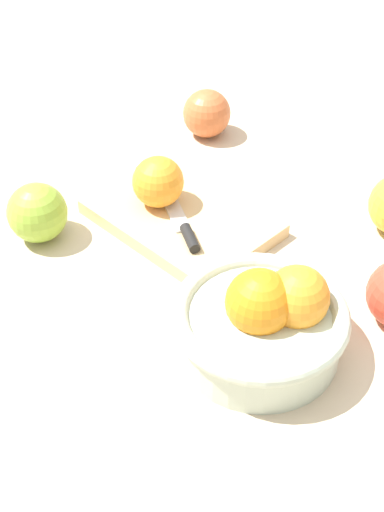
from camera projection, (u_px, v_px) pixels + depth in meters
ground_plane at (229, 255)px, 0.88m from camera, size 2.40×2.40×0.00m
bowl at (263, 321)px, 0.73m from camera, size 0.19×0.19×0.10m
cutting_board at (180, 219)px, 0.92m from camera, size 0.24×0.16×0.02m
orange_on_board at (158, 182)px, 0.91m from camera, size 0.07×0.07×0.07m
knife at (183, 224)px, 0.89m from camera, size 0.14×0.09×0.01m
apple_front_right at (207, 113)px, 1.07m from camera, size 0.07×0.07×0.07m
apple_back_right at (37, 213)px, 0.88m from camera, size 0.08×0.08×0.08m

